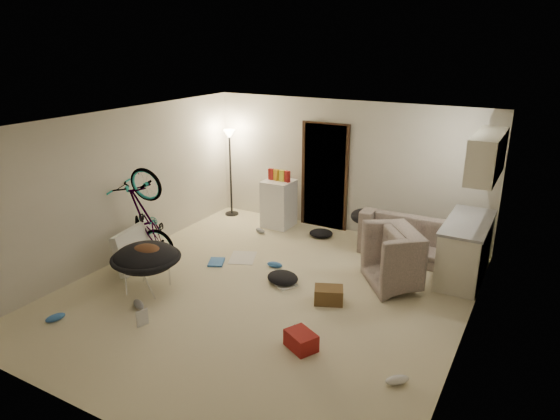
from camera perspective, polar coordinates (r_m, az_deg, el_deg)
The scene contains 38 objects.
floor at distance 7.45m, azimuth -1.75°, elevation -9.52°, with size 5.50×6.00×0.02m, color beige.
ceiling at distance 6.63m, azimuth -1.97°, elevation 10.01°, with size 5.50×6.00×0.02m, color white.
wall_back at distance 9.53m, azimuth 7.52°, elevation 4.89°, with size 5.50×0.02×2.50m, color beige.
wall_front at distance 4.84m, azimuth -20.84°, elevation -10.62°, with size 5.50×0.02×2.50m, color beige.
wall_left at distance 8.63m, azimuth -17.80°, elevation 2.64°, with size 0.02×6.00×2.50m, color beige.
wall_right at distance 6.08m, azimuth 21.11°, elevation -4.49°, with size 0.02×6.00×2.50m, color beige.
doorway at distance 9.71m, azimuth 5.18°, elevation 3.82°, with size 0.85×0.10×2.04m, color black.
door_trim at distance 9.68m, azimuth 5.11°, elevation 3.78°, with size 0.97×0.04×2.10m, color #362013.
floor_lamp at distance 10.32m, azimuth -5.75°, elevation 6.36°, with size 0.28×0.28×1.81m.
kitchen_counter at distance 8.27m, azimuth 20.39°, elevation -4.33°, with size 0.60×1.50×0.88m, color silver.
counter_top at distance 8.10m, azimuth 20.76°, elevation -1.33°, with size 0.64×1.54×0.04m, color gray.
kitchen_uppers at distance 7.81m, azimuth 22.59°, elevation 5.76°, with size 0.38×1.40×0.65m, color silver.
sofa at distance 8.87m, azimuth 15.50°, elevation -3.34°, with size 1.92×0.75×0.56m, color #394038.
armchair at distance 7.82m, azimuth 14.95°, elevation -5.94°, with size 1.02×0.89×0.66m, color #394038.
bicycle at distance 8.59m, azimuth -14.92°, elevation -2.86°, with size 0.58×1.68×0.88m, color black.
book_asset at distance 6.87m, azimuth -16.02°, elevation -12.76°, with size 0.17×0.23×0.02m, color maroon.
mini_fridge at distance 9.85m, azimuth -0.15°, elevation 0.76°, with size 0.55×0.55×0.93m, color white.
snack_box_0 at distance 9.77m, azimuth -1.02°, elevation 3.89°, with size 0.10×0.07×0.30m, color maroon.
snack_box_1 at distance 9.72m, azimuth -0.41°, elevation 3.80°, with size 0.10×0.07×0.30m, color orange.
snack_box_2 at distance 9.66m, azimuth 0.21°, elevation 3.71°, with size 0.10×0.07×0.30m, color yellow.
snack_box_3 at distance 9.60m, azimuth 0.84°, elevation 3.61°, with size 0.10×0.07×0.30m, color maroon.
saucer_chair at distance 7.59m, azimuth -15.01°, elevation -5.95°, with size 1.01×1.01×0.72m.
hoodie at distance 7.45m, azimuth -15.02°, elevation -4.68°, with size 0.48×0.40×0.22m, color #4A2B19.
sofa_drape at distance 9.02m, azimuth 9.82°, elevation -0.76°, with size 0.56×0.46×0.28m, color black.
tv_box at distance 8.47m, azimuth -16.04°, elevation -4.08°, with size 0.12×1.01×0.67m, color silver.
drink_case_a at distance 7.18m, azimuth 5.58°, elevation -9.65°, with size 0.40×0.28×0.23m, color brown.
drink_case_b at distance 6.20m, azimuth 2.42°, elevation -14.67°, with size 0.37×0.27×0.21m, color maroon.
juicer at distance 6.36m, azimuth 1.72°, elevation -13.86°, with size 0.16×0.16×0.23m.
newspaper at distance 8.58m, azimuth -4.29°, elevation -5.46°, with size 0.42×0.55×0.01m, color silver.
book_blue at distance 8.43m, azimuth -7.29°, elevation -5.92°, with size 0.24×0.33×0.03m, color #3269B7.
book_white at distance 7.62m, azimuth 0.73°, elevation -8.62°, with size 0.22×0.28×0.03m, color silver.
shoe_0 at distance 8.19m, azimuth -0.60°, elevation -6.27°, with size 0.26×0.11×0.10m, color #3269B7.
shoe_1 at distance 9.61m, azimuth -2.27°, elevation -2.38°, with size 0.25×0.10×0.09m, color slate.
shoe_2 at distance 7.38m, azimuth -24.29°, elevation -11.14°, with size 0.26×0.11×0.10m, color #3269B7.
shoe_3 at distance 7.31m, azimuth -15.85°, elevation -10.35°, with size 0.28×0.11×0.10m, color slate.
shoe_4 at distance 5.83m, azimuth 13.24°, elevation -18.38°, with size 0.27×0.11×0.10m, color white.
clothes_lump_a at distance 7.69m, azimuth 0.31°, elevation -7.76°, with size 0.51×0.43×0.16m, color black.
clothes_lump_b at distance 9.46m, azimuth 4.71°, elevation -2.66°, with size 0.44×0.38×0.13m, color black.
Camera 1 is at (3.39, -5.60, 3.54)m, focal length 32.00 mm.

